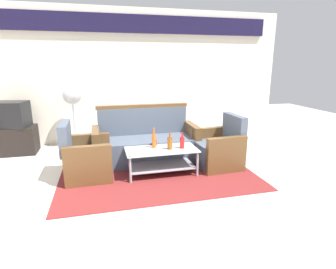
{
  "coord_description": "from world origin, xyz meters",
  "views": [
    {
      "loc": [
        -0.84,
        -3.0,
        1.7
      ],
      "look_at": [
        0.11,
        0.83,
        0.65
      ],
      "focal_mm": 29.07,
      "sensor_mm": 36.0,
      "label": 1
    }
  ],
  "objects_px": {
    "bottle_brown": "(170,143)",
    "bottle_orange": "(154,140)",
    "couch": "(146,144)",
    "tv_stand": "(14,140)",
    "television": "(10,114)",
    "cup": "(155,143)",
    "armchair_right": "(219,149)",
    "armchair_left": "(86,159)",
    "pedestal_fan": "(72,99)",
    "bottle_red": "(182,142)",
    "coffee_table": "(161,157)"
  },
  "relations": [
    {
      "from": "armchair_right",
      "to": "bottle_red",
      "type": "xyz_separation_m",
      "value": [
        -0.69,
        -0.15,
        0.22
      ]
    },
    {
      "from": "tv_stand",
      "to": "armchair_left",
      "type": "bearing_deg",
      "value": -47.08
    },
    {
      "from": "bottle_orange",
      "to": "cup",
      "type": "distance_m",
      "value": 0.14
    },
    {
      "from": "bottle_brown",
      "to": "tv_stand",
      "type": "bearing_deg",
      "value": 147.23
    },
    {
      "from": "couch",
      "to": "coffee_table",
      "type": "distance_m",
      "value": 0.65
    },
    {
      "from": "couch",
      "to": "pedestal_fan",
      "type": "height_order",
      "value": "pedestal_fan"
    },
    {
      "from": "armchair_right",
      "to": "armchair_left",
      "type": "bearing_deg",
      "value": 85.49
    },
    {
      "from": "bottle_orange",
      "to": "pedestal_fan",
      "type": "bearing_deg",
      "value": 128.85
    },
    {
      "from": "couch",
      "to": "tv_stand",
      "type": "bearing_deg",
      "value": -22.9
    },
    {
      "from": "bottle_brown",
      "to": "bottle_orange",
      "type": "bearing_deg",
      "value": 148.99
    },
    {
      "from": "bottle_orange",
      "to": "pedestal_fan",
      "type": "relative_size",
      "value": 0.25
    },
    {
      "from": "couch",
      "to": "armchair_left",
      "type": "distance_m",
      "value": 1.11
    },
    {
      "from": "armchair_left",
      "to": "bottle_red",
      "type": "height_order",
      "value": "armchair_left"
    },
    {
      "from": "couch",
      "to": "armchair_right",
      "type": "xyz_separation_m",
      "value": [
        1.15,
        -0.54,
        -0.03
      ]
    },
    {
      "from": "tv_stand",
      "to": "pedestal_fan",
      "type": "height_order",
      "value": "pedestal_fan"
    },
    {
      "from": "pedestal_fan",
      "to": "couch",
      "type": "bearing_deg",
      "value": -39.76
    },
    {
      "from": "cup",
      "to": "tv_stand",
      "type": "xyz_separation_m",
      "value": [
        -2.45,
        1.46,
        -0.2
      ]
    },
    {
      "from": "tv_stand",
      "to": "television",
      "type": "distance_m",
      "value": 0.5
    },
    {
      "from": "coffee_table",
      "to": "pedestal_fan",
      "type": "xyz_separation_m",
      "value": [
        -1.4,
        1.68,
        0.74
      ]
    },
    {
      "from": "bottle_red",
      "to": "pedestal_fan",
      "type": "bearing_deg",
      "value": 134.64
    },
    {
      "from": "cup",
      "to": "television",
      "type": "distance_m",
      "value": 2.87
    },
    {
      "from": "coffee_table",
      "to": "pedestal_fan",
      "type": "distance_m",
      "value": 2.31
    },
    {
      "from": "bottle_brown",
      "to": "television",
      "type": "xyz_separation_m",
      "value": [
        -2.64,
        1.7,
        0.25
      ]
    },
    {
      "from": "armchair_left",
      "to": "coffee_table",
      "type": "height_order",
      "value": "armchair_left"
    },
    {
      "from": "coffee_table",
      "to": "cup",
      "type": "relative_size",
      "value": 11.0
    },
    {
      "from": "couch",
      "to": "armchair_right",
      "type": "distance_m",
      "value": 1.27
    },
    {
      "from": "bottle_brown",
      "to": "bottle_red",
      "type": "bearing_deg",
      "value": 2.09
    },
    {
      "from": "cup",
      "to": "tv_stand",
      "type": "bearing_deg",
      "value": 149.29
    },
    {
      "from": "coffee_table",
      "to": "bottle_orange",
      "type": "relative_size",
      "value": 3.46
    },
    {
      "from": "bottle_brown",
      "to": "armchair_right",
      "type": "bearing_deg",
      "value": 10.0
    },
    {
      "from": "armchair_left",
      "to": "television",
      "type": "bearing_deg",
      "value": -137.42
    },
    {
      "from": "armchair_left",
      "to": "pedestal_fan",
      "type": "bearing_deg",
      "value": -170.24
    },
    {
      "from": "bottle_red",
      "to": "tv_stand",
      "type": "distance_m",
      "value": 3.31
    },
    {
      "from": "bottle_orange",
      "to": "cup",
      "type": "bearing_deg",
      "value": 74.06
    },
    {
      "from": "bottle_red",
      "to": "pedestal_fan",
      "type": "relative_size",
      "value": 0.2
    },
    {
      "from": "television",
      "to": "armchair_left",
      "type": "bearing_deg",
      "value": 143.84
    },
    {
      "from": "bottle_brown",
      "to": "cup",
      "type": "height_order",
      "value": "bottle_brown"
    },
    {
      "from": "armchair_left",
      "to": "tv_stand",
      "type": "bearing_deg",
      "value": -137.36
    },
    {
      "from": "pedestal_fan",
      "to": "bottle_orange",
      "type": "bearing_deg",
      "value": -51.15
    },
    {
      "from": "couch",
      "to": "armchair_left",
      "type": "height_order",
      "value": "couch"
    },
    {
      "from": "bottle_brown",
      "to": "pedestal_fan",
      "type": "distance_m",
      "value": 2.37
    },
    {
      "from": "television",
      "to": "coffee_table",
      "type": "bearing_deg",
      "value": 157.97
    },
    {
      "from": "cup",
      "to": "armchair_right",
      "type": "bearing_deg",
      "value": -4.72
    },
    {
      "from": "armchair_right",
      "to": "bottle_red",
      "type": "distance_m",
      "value": 0.73
    },
    {
      "from": "bottle_red",
      "to": "cup",
      "type": "xyz_separation_m",
      "value": [
        -0.39,
        0.24,
        -0.04
      ]
    },
    {
      "from": "cup",
      "to": "television",
      "type": "xyz_separation_m",
      "value": [
        -2.45,
        1.46,
        0.3
      ]
    },
    {
      "from": "coffee_table",
      "to": "bottle_red",
      "type": "distance_m",
      "value": 0.4
    },
    {
      "from": "coffee_table",
      "to": "pedestal_fan",
      "type": "relative_size",
      "value": 0.87
    },
    {
      "from": "bottle_orange",
      "to": "cup",
      "type": "xyz_separation_m",
      "value": [
        0.03,
        0.11,
        -0.07
      ]
    },
    {
      "from": "armchair_right",
      "to": "coffee_table",
      "type": "distance_m",
      "value": 1.01
    }
  ]
}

